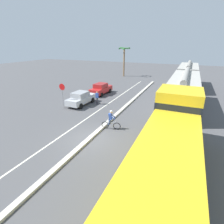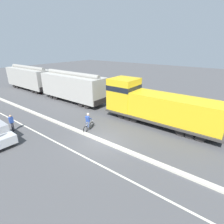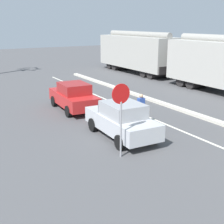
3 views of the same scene
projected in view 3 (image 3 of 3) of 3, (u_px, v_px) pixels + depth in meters
median_curb at (218, 122)px, 16.09m from camera, size 0.36×36.00×0.16m
lane_stripe at (183, 131)px, 14.94m from camera, size 0.14×36.00×0.01m
hopper_car_middle at (137, 52)px, 31.83m from camera, size 2.90×10.60×4.18m
parked_car_silver at (122, 120)px, 14.00m from camera, size 1.94×4.26×1.62m
parked_car_red at (74, 96)px, 18.43m from camera, size 1.99×4.28×1.62m
stop_sign at (121, 106)px, 11.56m from camera, size 0.76×0.08×2.88m
pedestrian_by_cars at (141, 109)px, 15.62m from camera, size 0.34×0.22×1.62m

